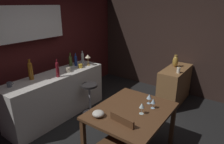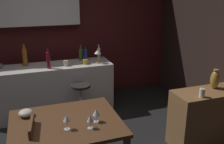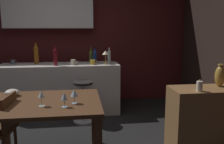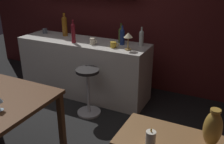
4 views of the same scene
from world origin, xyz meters
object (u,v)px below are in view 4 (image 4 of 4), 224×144
at_px(wine_bottle_olive, 121,34).
at_px(vase_brass, 213,128).
at_px(wine_bottle_amber, 65,25).
at_px(wine_bottle_ruby, 73,32).
at_px(wine_bottle_clear, 141,37).
at_px(cup_slate, 45,31).
at_px(bar_stool, 88,91).
at_px(pillar_candle_tall, 151,139).
at_px(cup_cream, 93,41).
at_px(cup_mustard, 113,45).
at_px(counter_lamp, 128,37).
at_px(wine_bottle_cobalt, 122,36).

height_order(wine_bottle_olive, vase_brass, wine_bottle_olive).
height_order(wine_bottle_amber, wine_bottle_ruby, wine_bottle_amber).
relative_size(wine_bottle_clear, cup_slate, 2.50).
relative_size(bar_stool, pillar_candle_tall, 4.69).
relative_size(wine_bottle_amber, vase_brass, 1.33).
height_order(bar_stool, cup_slate, cup_slate).
bearing_deg(wine_bottle_ruby, vase_brass, -34.79).
bearing_deg(wine_bottle_ruby, bar_stool, -38.88).
xyz_separation_m(cup_cream, pillar_candle_tall, (1.48, -1.74, -0.07)).
bearing_deg(cup_cream, wine_bottle_clear, 19.83).
distance_m(wine_bottle_clear, cup_mustard, 0.42).
xyz_separation_m(cup_slate, counter_lamp, (1.64, -0.24, 0.14)).
height_order(cup_slate, counter_lamp, counter_lamp).
relative_size(wine_bottle_amber, pillar_candle_tall, 2.57).
distance_m(bar_stool, wine_bottle_cobalt, 0.93).
relative_size(wine_bottle_amber, cup_slate, 3.39).
relative_size(wine_bottle_olive, cup_cream, 2.53).
bearing_deg(counter_lamp, wine_bottle_olive, 128.99).
distance_m(cup_slate, pillar_candle_tall, 3.21).
height_order(wine_bottle_clear, vase_brass, wine_bottle_clear).
xyz_separation_m(wine_bottle_ruby, wine_bottle_olive, (0.63, 0.33, -0.03)).
height_order(cup_cream, vase_brass, vase_brass).
relative_size(wine_bottle_ruby, wine_bottle_olive, 1.16).
relative_size(wine_bottle_cobalt, cup_cream, 2.42).
bearing_deg(wine_bottle_olive, counter_lamp, -51.01).
distance_m(cup_cream, pillar_candle_tall, 2.28).
distance_m(wine_bottle_ruby, cup_slate, 0.83).
distance_m(wine_bottle_amber, cup_slate, 0.43).
distance_m(bar_stool, wine_bottle_olive, 0.98).
relative_size(bar_stool, wine_bottle_ruby, 2.00).
height_order(wine_bottle_olive, cup_mustard, wine_bottle_olive).
height_order(wine_bottle_amber, pillar_candle_tall, wine_bottle_amber).
xyz_separation_m(wine_bottle_ruby, vase_brass, (2.14, -1.49, -0.11)).
bearing_deg(wine_bottle_ruby, pillar_candle_tall, -43.58).
distance_m(cup_cream, counter_lamp, 0.59).
bearing_deg(wine_bottle_clear, cup_mustard, -142.53).
xyz_separation_m(wine_bottle_amber, cup_cream, (0.66, -0.23, -0.13)).
height_order(wine_bottle_ruby, wine_bottle_clear, wine_bottle_ruby).
height_order(wine_bottle_amber, cup_cream, wine_bottle_amber).
xyz_separation_m(cup_slate, pillar_candle_tall, (2.54, -1.96, -0.06)).
distance_m(bar_stool, counter_lamp, 0.92).
xyz_separation_m(wine_bottle_cobalt, cup_mustard, (-0.05, -0.19, -0.09)).
relative_size(wine_bottle_ruby, cup_slate, 3.08).
bearing_deg(vase_brass, cup_mustard, 134.35).
distance_m(cup_mustard, vase_brass, 2.14).
distance_m(wine_bottle_cobalt, wine_bottle_olive, 0.12).
bearing_deg(cup_mustard, pillar_candle_tall, -56.86).
distance_m(wine_bottle_clear, counter_lamp, 0.28).
bearing_deg(vase_brass, cup_cream, 140.09).
bearing_deg(cup_slate, wine_bottle_clear, 0.72).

